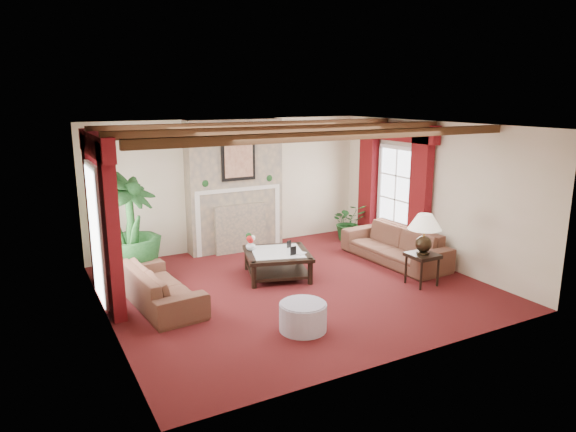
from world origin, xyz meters
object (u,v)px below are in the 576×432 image
sofa_right (395,239)px  potted_palm (131,251)px  sofa_left (159,280)px  side_table (422,269)px  ottoman (303,317)px  coffee_table (277,264)px

sofa_right → potted_palm: bearing=-109.6°
sofa_left → side_table: size_ratio=3.72×
potted_palm → ottoman: 3.58m
coffee_table → side_table: size_ratio=2.01×
coffee_table → side_table: side_table is taller
ottoman → potted_palm: bearing=117.3°
side_table → ottoman: (-2.66, -0.55, -0.08)m
coffee_table → sofa_right: bearing=9.8°
potted_palm → sofa_right: bearing=-16.5°
potted_palm → sofa_left: bearing=-83.9°
sofa_left → side_table: 4.35m
sofa_right → coffee_table: bearing=-100.3°
sofa_left → side_table: sofa_left is taller
sofa_right → coffee_table: size_ratio=2.06×
ottoman → coffee_table: bearing=72.1°
sofa_right → coffee_table: 2.44m
sofa_left → coffee_table: 2.18m
coffee_table → ottoman: coffee_table is taller
potted_palm → ottoman: potted_palm is taller
sofa_left → potted_palm: potted_palm is taller
potted_palm → ottoman: size_ratio=3.17×
potted_palm → side_table: 5.03m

